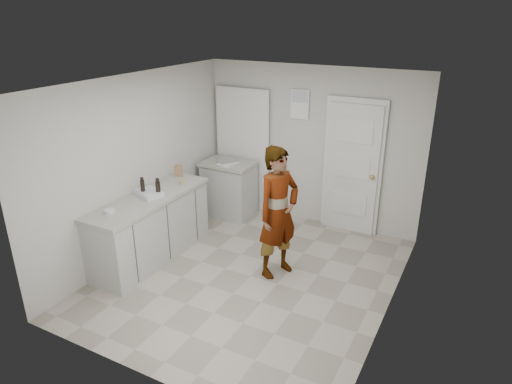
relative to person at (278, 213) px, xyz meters
The scene contains 12 objects.
ground 0.94m from the person, 134.65° to the right, with size 4.00×4.00×0.00m, color gray.
room_shell 1.75m from the person, 104.48° to the left, with size 4.00×4.00×4.00m.
main_counter 1.83m from the person, 164.81° to the right, with size 0.64×1.96×0.93m.
side_counter 2.03m from the person, 139.62° to the left, with size 0.84×0.61×0.93m.
person is the anchor object (origin of this frame).
cake_mix_box 1.87m from the person, 168.54° to the left, with size 0.11×0.05×0.18m, color #936749.
spice_jar 1.59m from the person, behind, with size 0.05×0.05×0.08m, color tan.
oil_cruet_a 1.65m from the person, 166.56° to the right, with size 0.07×0.07×0.26m.
oil_cruet_b 1.86m from the person, 165.43° to the right, with size 0.06×0.06×0.27m.
baking_dish 1.78m from the person, 166.33° to the right, with size 0.43×0.37×0.06m.
egg_bowl 2.09m from the person, 148.12° to the right, with size 0.12×0.12×0.05m.
papers 1.93m from the person, 140.33° to the left, with size 0.24×0.31×0.01m, color white.
Camera 1 is at (2.47, -4.51, 3.26)m, focal length 32.00 mm.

